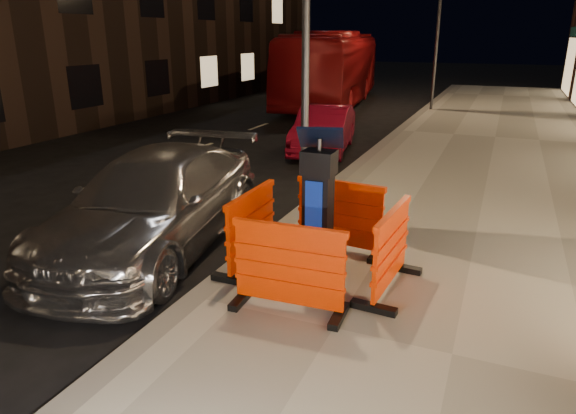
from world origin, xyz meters
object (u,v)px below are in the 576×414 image
at_px(bus_doubledecker, 331,104).
at_px(barrier_kerbside, 251,229).
at_px(car_red, 323,151).
at_px(barrier_bldgside, 391,251).
at_px(parking_kiosk, 318,208).
at_px(barrier_back, 340,216).
at_px(barrier_front, 289,268).
at_px(car_silver, 159,246).

bearing_deg(bus_doubledecker, barrier_kerbside, -83.07).
bearing_deg(car_red, barrier_bldgside, -75.26).
distance_m(barrier_kerbside, bus_doubledecker, 18.47).
relative_size(parking_kiosk, bus_doubledecker, 0.16).
bearing_deg(barrier_back, car_red, 115.98).
distance_m(barrier_front, bus_doubledecker, 19.65).
distance_m(barrier_kerbside, car_silver, 1.94).
bearing_deg(car_silver, barrier_kerbside, -18.28).
relative_size(barrier_back, barrier_bldgside, 1.00).
xyz_separation_m(barrier_kerbside, car_red, (-1.68, 7.86, -0.68)).
xyz_separation_m(barrier_bldgside, car_silver, (-3.70, 0.31, -0.68)).
bearing_deg(car_silver, barrier_back, 4.61).
bearing_deg(barrier_kerbside, barrier_front, -134.83).
distance_m(barrier_back, barrier_kerbside, 1.34).
height_order(barrier_kerbside, bus_doubledecker, bus_doubledecker).
bearing_deg(barrier_front, car_silver, 152.57).
distance_m(barrier_bldgside, car_red, 8.66).
relative_size(barrier_bldgside, car_silver, 0.27).
xyz_separation_m(parking_kiosk, barrier_kerbside, (-0.95, 0.00, -0.42)).
height_order(parking_kiosk, car_red, parking_kiosk).
distance_m(parking_kiosk, barrier_kerbside, 1.04).
bearing_deg(car_silver, bus_doubledecker, 90.93).
bearing_deg(barrier_kerbside, bus_doubledecker, 15.03).
bearing_deg(parking_kiosk, barrier_bldgside, 2.17).
xyz_separation_m(barrier_front, car_silver, (-2.75, 1.26, -0.68)).
bearing_deg(barrier_back, barrier_front, -84.83).
relative_size(parking_kiosk, car_red, 0.49).
distance_m(barrier_bldgside, car_silver, 3.77).
bearing_deg(barrier_bldgside, bus_doubledecker, 24.56).
height_order(car_silver, car_red, car_silver).
bearing_deg(barrier_front, car_red, 103.77).
height_order(barrier_front, car_silver, barrier_front).
distance_m(parking_kiosk, car_red, 8.36).
height_order(barrier_back, barrier_kerbside, same).
bearing_deg(barrier_bldgside, barrier_front, 139.17).
relative_size(barrier_front, barrier_back, 1.00).
bearing_deg(barrier_front, barrier_back, 87.17).
bearing_deg(barrier_front, parking_kiosk, 87.17).
height_order(car_red, bus_doubledecker, bus_doubledecker).
bearing_deg(bus_doubledecker, barrier_back, -79.33).
height_order(parking_kiosk, barrier_bldgside, parking_kiosk).
height_order(barrier_front, barrier_back, same).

